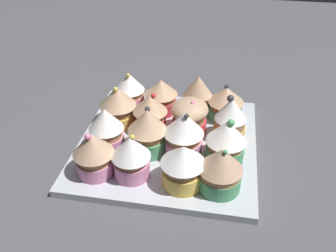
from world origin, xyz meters
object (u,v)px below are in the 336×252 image
object	(u,v)px
cupcake_6	(189,116)
cupcake_14	(118,105)
cupcake_5	(184,134)
cupcake_15	(129,89)
cupcake_12	(94,153)
cupcake_10	(150,112)
cupcake_8	(131,156)
cupcake_2	(230,119)
cupcake_3	(226,102)
cupcake_11	(161,95)
cupcake_9	(148,130)
cupcake_0	(220,169)
cupcake_1	(226,141)
cupcake_7	(198,94)
cupcake_13	(106,128)
baking_tray	(168,143)
cupcake_4	(183,165)

from	to	relation	value
cupcake_6	cupcake_14	xyz separation A→B (cm)	(0.76, 12.70, 0.41)
cupcake_5	cupcake_15	world-z (taller)	cupcake_5
cupcake_12	cupcake_10	bearing A→B (deg)	-25.60
cupcake_8	cupcake_12	xyz separation A→B (cm)	(-0.29, 5.54, 0.06)
cupcake_12	cupcake_8	bearing A→B (deg)	-86.97
cupcake_2	cupcake_3	world-z (taller)	cupcake_2
cupcake_2	cupcake_11	xyz separation A→B (cm)	(6.28, 12.82, -0.51)
cupcake_9	cupcake_11	distance (cm)	11.94
cupcake_0	cupcake_2	distance (cm)	12.22
cupcake_5	cupcake_11	size ratio (longest dim) A/B	1.23
cupcake_3	cupcake_12	xyz separation A→B (cm)	(-18.36, 18.33, 0.59)
cupcake_1	cupcake_7	distance (cm)	14.57
cupcake_5	cupcake_13	distance (cm)	12.47
baking_tray	cupcake_15	distance (cm)	14.02
cupcake_15	cupcake_2	bearing A→B (deg)	-110.70
cupcake_0	cupcake_12	distance (cm)	18.39
baking_tray	cupcake_5	world-z (taller)	cupcake_5
cupcake_11	cupcake_12	xyz separation A→B (cm)	(-18.42, 6.49, 0.34)
cupcake_2	cupcake_9	size ratio (longest dim) A/B	1.01
cupcake_15	cupcake_12	bearing A→B (deg)	179.42
cupcake_4	cupcake_12	bearing A→B (deg)	89.19
cupcake_7	cupcake_8	world-z (taller)	same
cupcake_4	cupcake_14	distance (cm)	19.00
cupcake_14	cupcake_11	bearing A→B (deg)	-52.69
cupcake_11	cupcake_4	bearing A→B (deg)	-160.28
cupcake_10	cupcake_13	xyz separation A→B (cm)	(-5.76, 5.94, -0.02)
cupcake_1	cupcake_2	world-z (taller)	cupcake_2
cupcake_9	cupcake_11	size ratio (longest dim) A/B	1.23
baking_tray	cupcake_7	xyz separation A→B (cm)	(10.04, -3.79, 4.32)
cupcake_12	cupcake_1	bearing A→B (deg)	-71.75
cupcake_4	cupcake_6	world-z (taller)	cupcake_4
cupcake_1	cupcake_6	xyz separation A→B (cm)	(6.33, 6.36, -0.46)
cupcake_0	cupcake_3	world-z (taller)	cupcake_0
baking_tray	cupcake_15	xyz separation A→B (cm)	(9.79, 9.13, 4.17)
cupcake_5	cupcake_15	size ratio (longest dim) A/B	1.13
cupcake_3	cupcake_14	xyz separation A→B (cm)	(-5.05, 18.55, 0.56)
cupcake_7	cupcake_13	world-z (taller)	cupcake_7
cupcake_10	cupcake_13	world-z (taller)	same
cupcake_1	cupcake_9	distance (cm)	12.24
cupcake_1	cupcake_5	size ratio (longest dim) A/B	0.95
cupcake_0	cupcake_5	size ratio (longest dim) A/B	0.89
cupcake_5	cupcake_8	xyz separation A→B (cm)	(-6.19, 6.80, -0.38)
cupcake_3	cupcake_5	size ratio (longest dim) A/B	0.80
cupcake_2	cupcake_14	xyz separation A→B (cm)	(1.18, 19.52, -0.21)
cupcake_3	cupcake_7	world-z (taller)	cupcake_7
cupcake_8	cupcake_10	distance (cm)	11.83
baking_tray	cupcake_6	distance (cm)	5.85
cupcake_11	cupcake_15	distance (cm)	6.36
cupcake_9	cupcake_15	bearing A→B (deg)	26.51
cupcake_0	cupcake_9	distance (cm)	13.49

